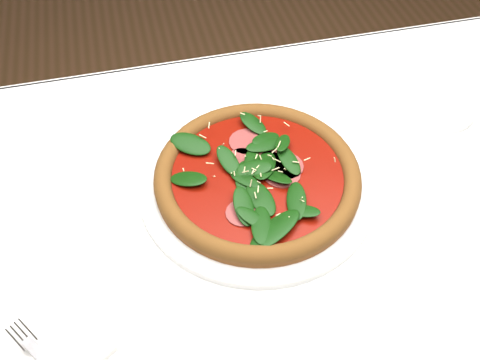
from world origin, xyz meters
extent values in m
cube|color=white|center=(0.00, 0.00, 0.73)|extent=(1.20, 0.80, 0.04)
cylinder|color=#4D331E|center=(-0.54, 0.34, 0.35)|extent=(0.06, 0.06, 0.71)
cylinder|color=#4D331E|center=(0.54, 0.34, 0.35)|extent=(0.06, 0.06, 0.71)
cube|color=white|center=(0.00, 0.40, 0.64)|extent=(1.20, 0.01, 0.22)
cylinder|color=silver|center=(-0.06, 0.04, 0.76)|extent=(0.39, 0.39, 0.01)
torus|color=silver|center=(-0.06, 0.04, 0.76)|extent=(0.39, 0.39, 0.01)
cylinder|color=brown|center=(-0.06, 0.04, 0.77)|extent=(0.41, 0.41, 0.01)
torus|color=#B06A28|center=(-0.06, 0.04, 0.78)|extent=(0.42, 0.42, 0.03)
cylinder|color=#8A0905|center=(-0.06, 0.04, 0.78)|extent=(0.35, 0.35, 0.00)
cylinder|color=#9D3F3F|center=(-0.06, 0.04, 0.78)|extent=(0.30, 0.30, 0.00)
ellipsoid|color=#0E3C0B|center=(-0.06, 0.04, 0.79)|extent=(0.33, 0.33, 0.03)
cylinder|color=beige|center=(-0.06, 0.04, 0.80)|extent=(0.30, 0.30, 0.00)
cube|color=silver|center=(-0.43, -0.15, 0.76)|extent=(0.04, 0.05, 0.00)
cylinder|color=silver|center=(0.32, 0.13, 0.75)|extent=(0.12, 0.12, 0.01)
torus|color=silver|center=(0.32, 0.13, 0.76)|extent=(0.12, 0.12, 0.01)
camera|label=1|loc=(-0.22, -0.51, 1.42)|focal=40.00mm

